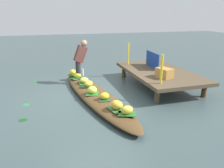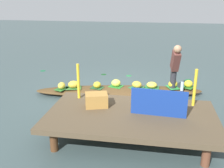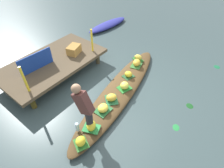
# 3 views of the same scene
# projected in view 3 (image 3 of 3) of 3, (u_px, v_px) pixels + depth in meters

# --- Properties ---
(canal_water) EXTENTS (40.00, 40.00, 0.00)m
(canal_water) POSITION_uv_depth(u_px,v_px,m) (119.00, 93.00, 5.33)
(canal_water) COLOR #384949
(canal_water) RESTS_ON ground
(dock_platform) EXTENTS (3.20, 1.80, 0.48)m
(dock_platform) POSITION_uv_depth(u_px,v_px,m) (53.00, 62.00, 5.73)
(dock_platform) COLOR brown
(dock_platform) RESTS_ON ground
(vendor_boat) EXTENTS (4.65, 1.54, 0.19)m
(vendor_boat) POSITION_uv_depth(u_px,v_px,m) (119.00, 91.00, 5.26)
(vendor_boat) COLOR #4E381E
(vendor_boat) RESTS_ON ground
(moored_boat) EXTENTS (2.26, 0.78, 0.20)m
(moored_boat) POSITION_uv_depth(u_px,v_px,m) (108.00, 25.00, 8.42)
(moored_boat) COLOR navy
(moored_boat) RESTS_ON ground
(leaf_mat_0) EXTENTS (0.37, 0.44, 0.01)m
(leaf_mat_0) POSITION_uv_depth(u_px,v_px,m) (138.00, 59.00, 6.24)
(leaf_mat_0) COLOR #296727
(leaf_mat_0) RESTS_ON vendor_boat
(banana_bunch_0) EXTENTS (0.21, 0.28, 0.18)m
(banana_bunch_0) POSITION_uv_depth(u_px,v_px,m) (138.00, 57.00, 6.17)
(banana_bunch_0) COLOR gold
(banana_bunch_0) RESTS_ON vendor_boat
(leaf_mat_1) EXTENTS (0.49, 0.50, 0.01)m
(leaf_mat_1) POSITION_uv_depth(u_px,v_px,m) (111.00, 100.00, 4.88)
(leaf_mat_1) COLOR #26673A
(leaf_mat_1) RESTS_ON vendor_boat
(banana_bunch_1) EXTENTS (0.36, 0.36, 0.18)m
(banana_bunch_1) POSITION_uv_depth(u_px,v_px,m) (111.00, 97.00, 4.82)
(banana_bunch_1) COLOR gold
(banana_bunch_1) RESTS_ON vendor_boat
(leaf_mat_2) EXTENTS (0.43, 0.40, 0.01)m
(leaf_mat_2) POSITION_uv_depth(u_px,v_px,m) (124.00, 88.00, 5.21)
(leaf_mat_2) COLOR #28772C
(leaf_mat_2) RESTS_ON vendor_boat
(banana_bunch_2) EXTENTS (0.32, 0.31, 0.20)m
(banana_bunch_2) POSITION_uv_depth(u_px,v_px,m) (124.00, 85.00, 5.14)
(banana_bunch_2) COLOR #EAE24D
(banana_bunch_2) RESTS_ON vendor_boat
(leaf_mat_3) EXTENTS (0.40, 0.33, 0.01)m
(leaf_mat_3) POSITION_uv_depth(u_px,v_px,m) (103.00, 110.00, 4.62)
(leaf_mat_3) COLOR #276431
(leaf_mat_3) RESTS_ON vendor_boat
(banana_bunch_3) EXTENTS (0.32, 0.29, 0.17)m
(banana_bunch_3) POSITION_uv_depth(u_px,v_px,m) (103.00, 108.00, 4.56)
(banana_bunch_3) COLOR yellow
(banana_bunch_3) RESTS_ON vendor_boat
(leaf_mat_4) EXTENTS (0.38, 0.41, 0.01)m
(leaf_mat_4) POSITION_uv_depth(u_px,v_px,m) (81.00, 144.00, 3.94)
(leaf_mat_4) COLOR #2D6D29
(leaf_mat_4) RESTS_ON vendor_boat
(banana_bunch_4) EXTENTS (0.29, 0.27, 0.20)m
(banana_bunch_4) POSITION_uv_depth(u_px,v_px,m) (81.00, 141.00, 3.88)
(banana_bunch_4) COLOR yellow
(banana_bunch_4) RESTS_ON vendor_boat
(leaf_mat_5) EXTENTS (0.40, 0.46, 0.01)m
(leaf_mat_5) POSITION_uv_depth(u_px,v_px,m) (91.00, 128.00, 4.23)
(leaf_mat_5) COLOR #2B8540
(leaf_mat_5) RESTS_ON vendor_boat
(banana_bunch_5) EXTENTS (0.34, 0.34, 0.20)m
(banana_bunch_5) POSITION_uv_depth(u_px,v_px,m) (91.00, 126.00, 4.16)
(banana_bunch_5) COLOR yellow
(banana_bunch_5) RESTS_ON vendor_boat
(leaf_mat_6) EXTENTS (0.48, 0.41, 0.01)m
(leaf_mat_6) POSITION_uv_depth(u_px,v_px,m) (136.00, 65.00, 6.01)
(leaf_mat_6) COLOR #376F30
(leaf_mat_6) RESTS_ON vendor_boat
(banana_bunch_6) EXTENTS (0.36, 0.33, 0.20)m
(banana_bunch_6) POSITION_uv_depth(u_px,v_px,m) (137.00, 63.00, 5.94)
(banana_bunch_6) COLOR gold
(banana_bunch_6) RESTS_ON vendor_boat
(leaf_mat_7) EXTENTS (0.38, 0.34, 0.01)m
(leaf_mat_7) POSITION_uv_depth(u_px,v_px,m) (128.00, 76.00, 5.59)
(leaf_mat_7) COLOR #254F2A
(leaf_mat_7) RESTS_ON vendor_boat
(banana_bunch_7) EXTENTS (0.22, 0.24, 0.17)m
(banana_bunch_7) POSITION_uv_depth(u_px,v_px,m) (128.00, 74.00, 5.53)
(banana_bunch_7) COLOR gold
(banana_bunch_7) RESTS_ON vendor_boat
(vendor_person) EXTENTS (0.25, 0.47, 1.23)m
(vendor_person) POSITION_uv_depth(u_px,v_px,m) (84.00, 106.00, 3.82)
(vendor_person) COLOR #28282D
(vendor_person) RESTS_ON vendor_boat
(water_bottle) EXTENTS (0.08, 0.08, 0.24)m
(water_bottle) POSITION_uv_depth(u_px,v_px,m) (77.00, 127.00, 4.12)
(water_bottle) COLOR silver
(water_bottle) RESTS_ON vendor_boat
(market_banner) EXTENTS (1.02, 0.10, 0.51)m
(market_banner) POSITION_uv_depth(u_px,v_px,m) (36.00, 62.00, 5.23)
(market_banner) COLOR navy
(market_banner) RESTS_ON dock_platform
(railing_post_west) EXTENTS (0.06, 0.06, 0.76)m
(railing_post_west) POSITION_uv_depth(u_px,v_px,m) (24.00, 80.00, 4.46)
(railing_post_west) COLOR yellow
(railing_post_west) RESTS_ON dock_platform
(railing_post_east) EXTENTS (0.06, 0.06, 0.76)m
(railing_post_east) POSITION_uv_depth(u_px,v_px,m) (92.00, 41.00, 5.85)
(railing_post_east) COLOR yellow
(railing_post_east) RESTS_ON dock_platform
(produce_crate) EXTENTS (0.51, 0.43, 0.27)m
(produce_crate) POSITION_uv_depth(u_px,v_px,m) (74.00, 50.00, 5.91)
(produce_crate) COLOR #A57737
(produce_crate) RESTS_ON dock_platform
(drifting_plant_1) EXTENTS (0.26, 0.26, 0.01)m
(drifting_plant_1) POSITION_uv_depth(u_px,v_px,m) (190.00, 106.00, 4.97)
(drifting_plant_1) COLOR #15471A
(drifting_plant_1) RESTS_ON ground
(drifting_plant_2) EXTENTS (0.25, 0.24, 0.01)m
(drifting_plant_2) POSITION_uv_depth(u_px,v_px,m) (217.00, 67.00, 6.25)
(drifting_plant_2) COLOR #186138
(drifting_plant_2) RESTS_ON ground
(drifting_plant_3) EXTENTS (0.24, 0.22, 0.01)m
(drifting_plant_3) POSITION_uv_depth(u_px,v_px,m) (176.00, 127.00, 4.47)
(drifting_plant_3) COLOR #237C39
(drifting_plant_3) RESTS_ON ground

